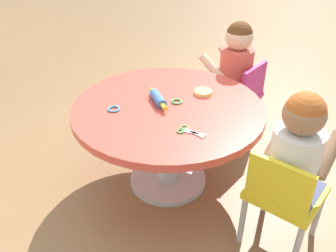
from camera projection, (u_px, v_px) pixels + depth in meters
name	position (u px, v px, depth m)	size (l,w,h in m)	color
ground_plane	(168.00, 180.00, 2.12)	(10.00, 10.00, 0.00)	olive
craft_table	(168.00, 123.00, 1.91)	(0.99, 0.99, 0.51)	silver
child_chair_left	(283.00, 194.00, 1.58)	(0.42, 0.42, 0.54)	#B7B7BC
seated_child_left	(297.00, 148.00, 1.48)	(0.44, 0.43, 0.51)	#3F4772
child_chair_right	(238.00, 95.00, 2.38)	(0.42, 0.42, 0.54)	#B7B7BC
seated_child_right	(236.00, 62.00, 2.28)	(0.43, 0.43, 0.51)	#3F4772
rolling_pin	(158.00, 99.00, 1.86)	(0.23, 0.08, 0.05)	#3F72CC
craft_scissors	(188.00, 131.00, 1.64)	(0.12, 0.14, 0.01)	silver
playdough_blob_0	(203.00, 92.00, 1.95)	(0.10, 0.10, 0.02)	#F2CC72
cookie_cutter_0	(177.00, 102.00, 1.87)	(0.06, 0.06, 0.01)	#4CB259
cookie_cutter_1	(114.00, 109.00, 1.81)	(0.06, 0.06, 0.01)	#3F99D8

